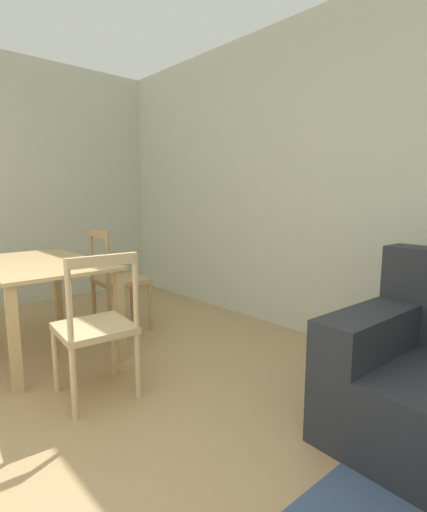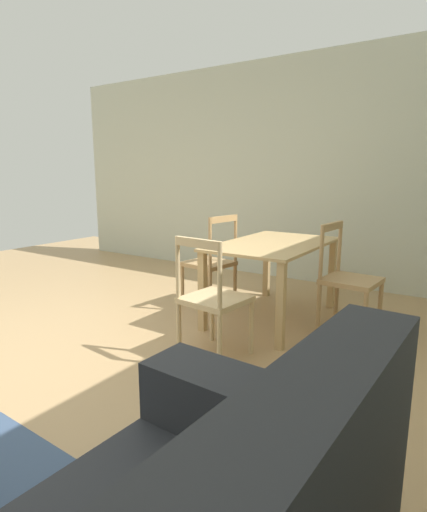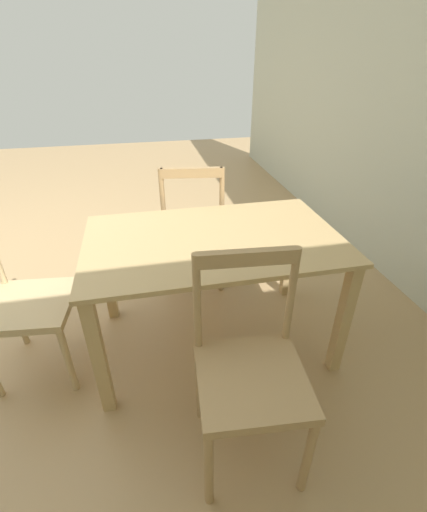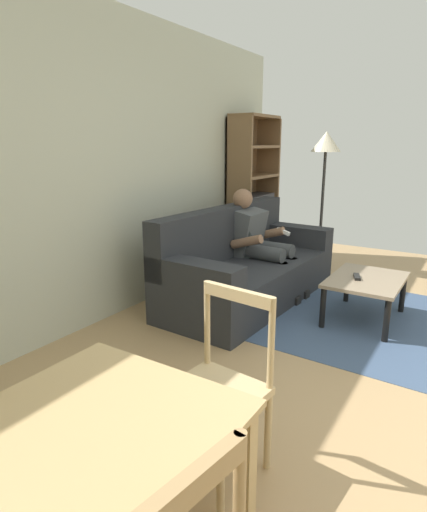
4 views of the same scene
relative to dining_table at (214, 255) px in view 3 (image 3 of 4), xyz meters
The scene contains 5 objects.
wall_side 2.01m from the dining_table, 145.47° to the right, with size 0.12×5.95×2.71m, color beige.
dining_table is the anchor object (origin of this frame).
dining_chair_near_wall 0.69m from the dining_table, 90.22° to the left, with size 0.45×0.45×0.92m.
dining_chair_facing_couch 1.01m from the dining_table, ahead, with size 0.46×0.46×0.90m.
dining_chair_by_doorway 0.70m from the dining_table, 89.62° to the right, with size 0.48×0.48×0.93m.
Camera 3 is at (-1.48, 2.63, 1.56)m, focal length 24.52 mm.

